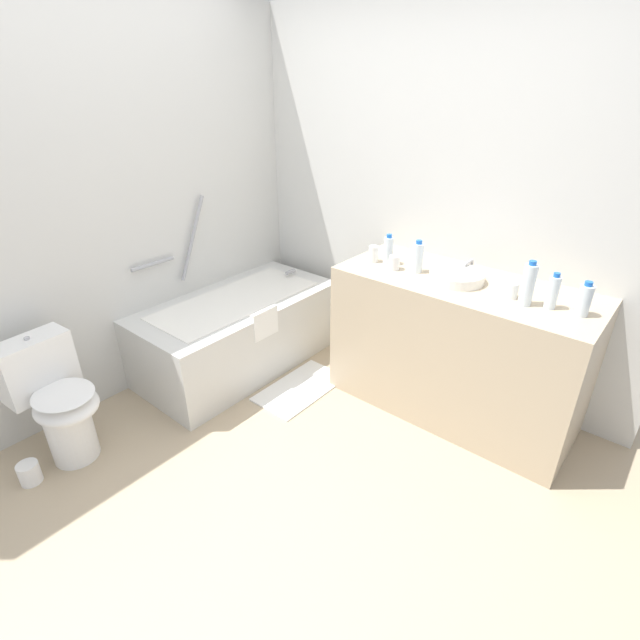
{
  "coord_description": "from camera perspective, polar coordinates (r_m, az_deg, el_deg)",
  "views": [
    {
      "loc": [
        -1.27,
        -1.49,
        1.98
      ],
      "look_at": [
        0.74,
        0.18,
        0.63
      ],
      "focal_mm": 26.67,
      "sensor_mm": 36.0,
      "label": 1
    }
  ],
  "objects": [
    {
      "name": "ground_plane",
      "position": [
        2.78,
        -7.27,
        -18.28
      ],
      "size": [
        4.14,
        4.14,
        0.0
      ],
      "primitive_type": "plane",
      "color": "tan"
    },
    {
      "name": "wall_back_tiled",
      "position": [
        3.23,
        -26.14,
        11.02
      ],
      "size": [
        3.54,
        0.1,
        2.44
      ],
      "primitive_type": "cube",
      "color": "silver",
      "rests_on": "ground_plane"
    },
    {
      "name": "wall_right_mirror",
      "position": [
        3.34,
        12.51,
        13.58
      ],
      "size": [
        0.1,
        3.06,
        2.44
      ],
      "primitive_type": "cube",
      "color": "silver",
      "rests_on": "ground_plane"
    },
    {
      "name": "bathtub",
      "position": [
        3.59,
        -9.76,
        -1.16
      ],
      "size": [
        1.49,
        0.73,
        1.23
      ],
      "color": "silver",
      "rests_on": "ground_plane"
    },
    {
      "name": "toilet",
      "position": [
        3.04,
        -29.04,
        -8.39
      ],
      "size": [
        0.39,
        0.53,
        0.73
      ],
      "rotation": [
        0.0,
        0.0,
        -1.49
      ],
      "color": "white",
      "rests_on": "ground_plane"
    },
    {
      "name": "vanity_counter",
      "position": [
        3.11,
        15.95,
        -3.27
      ],
      "size": [
        0.63,
        1.51,
        0.9
      ],
      "primitive_type": "cube",
      "color": "tan",
      "rests_on": "ground_plane"
    },
    {
      "name": "sink_basin",
      "position": [
        2.9,
        16.08,
        5.06
      ],
      "size": [
        0.32,
        0.32,
        0.06
      ],
      "primitive_type": "cylinder",
      "color": "white",
      "rests_on": "vanity_counter"
    },
    {
      "name": "sink_faucet",
      "position": [
        3.06,
        17.58,
        6.15
      ],
      "size": [
        0.12,
        0.15,
        0.08
      ],
      "color": "#B0B0B5",
      "rests_on": "vanity_counter"
    },
    {
      "name": "water_bottle_0",
      "position": [
        2.7,
        29.13,
        2.11
      ],
      "size": [
        0.07,
        0.07,
        0.18
      ],
      "color": "silver",
      "rests_on": "vanity_counter"
    },
    {
      "name": "water_bottle_1",
      "position": [
        2.71,
        26.14,
        3.03
      ],
      "size": [
        0.06,
        0.06,
        0.2
      ],
      "color": "silver",
      "rests_on": "vanity_counter"
    },
    {
      "name": "water_bottle_2",
      "position": [
        2.69,
        23.7,
        3.93
      ],
      "size": [
        0.07,
        0.07,
        0.24
      ],
      "color": "silver",
      "rests_on": "vanity_counter"
    },
    {
      "name": "water_bottle_3",
      "position": [
        3.07,
        8.19,
        8.28
      ],
      "size": [
        0.06,
        0.06,
        0.19
      ],
      "color": "silver",
      "rests_on": "vanity_counter"
    },
    {
      "name": "water_bottle_4",
      "position": [
        2.97,
        11.63,
        7.37
      ],
      "size": [
        0.07,
        0.07,
        0.2
      ],
      "color": "silver",
      "rests_on": "vanity_counter"
    },
    {
      "name": "drinking_glass_0",
      "position": [
        2.77,
        22.0,
        3.32
      ],
      "size": [
        0.07,
        0.07,
        0.09
      ],
      "primitive_type": "cylinder",
      "color": "white",
      "rests_on": "vanity_counter"
    },
    {
      "name": "drinking_glass_1",
      "position": [
        3.0,
        8.9,
        6.81
      ],
      "size": [
        0.07,
        0.07,
        0.09
      ],
      "primitive_type": "cylinder",
      "color": "white",
      "rests_on": "vanity_counter"
    },
    {
      "name": "drinking_glass_2",
      "position": [
        3.11,
        6.43,
        7.89
      ],
      "size": [
        0.06,
        0.06,
        0.1
      ],
      "primitive_type": "cylinder",
      "color": "white",
      "rests_on": "vanity_counter"
    },
    {
      "name": "bath_mat",
      "position": [
        3.4,
        -2.38,
        -8.16
      ],
      "size": [
        0.65,
        0.36,
        0.01
      ],
      "primitive_type": "cube",
      "color": "white",
      "rests_on": "ground_plane"
    },
    {
      "name": "toilet_paper_roll",
      "position": [
        3.13,
        -31.51,
        -15.38
      ],
      "size": [
        0.11,
        0.11,
        0.12
      ],
      "primitive_type": "cylinder",
      "color": "white",
      "rests_on": "ground_plane"
    }
  ]
}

